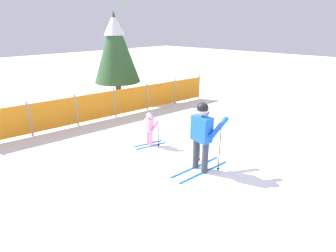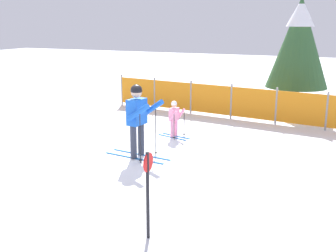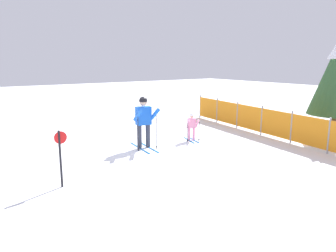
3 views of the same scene
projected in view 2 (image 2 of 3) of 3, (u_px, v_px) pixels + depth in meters
The scene contains 6 objects.
ground_plane at pixel (131, 154), 9.87m from camera, with size 60.00×60.00×0.00m, color white.
skier_adult at pixel (138, 114), 9.41m from camera, with size 1.61×0.76×1.67m.
skier_child at pixel (174, 116), 11.16m from camera, with size 0.95×0.52×0.99m.
safety_fence at pixel (231, 101), 13.33m from camera, with size 8.69×1.26×1.11m.
conifer_far at pixel (299, 41), 14.09m from camera, with size 2.07×2.07×3.85m.
trail_marker at pixel (148, 185), 5.88m from camera, with size 0.05×0.28×1.30m.
Camera 2 is at (4.58, -8.27, 3.04)m, focal length 45.00 mm.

